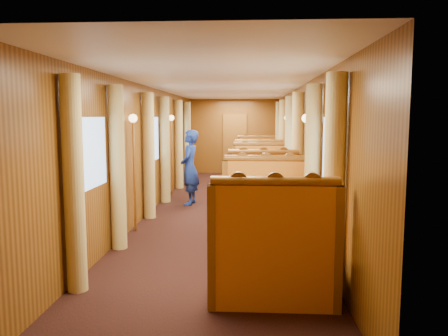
# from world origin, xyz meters

# --- Properties ---
(floor) EXTENTS (3.00, 12.00, 0.01)m
(floor) POSITION_xyz_m (0.00, 0.00, 0.00)
(floor) COLOR black
(floor) RESTS_ON ground
(ceiling) EXTENTS (3.00, 12.00, 0.01)m
(ceiling) POSITION_xyz_m (0.00, 0.00, 2.50)
(ceiling) COLOR silver
(ceiling) RESTS_ON wall_left
(wall_far) EXTENTS (3.00, 0.01, 2.50)m
(wall_far) POSITION_xyz_m (0.00, 6.00, 1.25)
(wall_far) COLOR brown
(wall_far) RESTS_ON floor
(wall_near) EXTENTS (3.00, 0.01, 2.50)m
(wall_near) POSITION_xyz_m (0.00, -6.00, 1.25)
(wall_near) COLOR brown
(wall_near) RESTS_ON floor
(wall_left) EXTENTS (0.01, 12.00, 2.50)m
(wall_left) POSITION_xyz_m (-1.50, 0.00, 1.25)
(wall_left) COLOR brown
(wall_left) RESTS_ON floor
(wall_right) EXTENTS (0.01, 12.00, 2.50)m
(wall_right) POSITION_xyz_m (1.50, 0.00, 1.25)
(wall_right) COLOR brown
(wall_right) RESTS_ON floor
(doorway_far) EXTENTS (0.80, 0.04, 2.00)m
(doorway_far) POSITION_xyz_m (0.00, 5.97, 1.00)
(doorway_far) COLOR brown
(doorway_far) RESTS_ON floor
(table_near) EXTENTS (1.05, 0.72, 0.75)m
(table_near) POSITION_xyz_m (0.75, -3.50, 0.38)
(table_near) COLOR white
(table_near) RESTS_ON floor
(banquette_near_fwd) EXTENTS (1.30, 0.55, 1.34)m
(banquette_near_fwd) POSITION_xyz_m (0.75, -4.51, 0.42)
(banquette_near_fwd) COLOR #B54A14
(banquette_near_fwd) RESTS_ON floor
(banquette_near_aft) EXTENTS (1.30, 0.55, 1.34)m
(banquette_near_aft) POSITION_xyz_m (0.75, -2.49, 0.42)
(banquette_near_aft) COLOR #B54A14
(banquette_near_aft) RESTS_ON floor
(table_mid) EXTENTS (1.05, 0.72, 0.75)m
(table_mid) POSITION_xyz_m (0.75, 0.00, 0.38)
(table_mid) COLOR white
(table_mid) RESTS_ON floor
(banquette_mid_fwd) EXTENTS (1.30, 0.55, 1.34)m
(banquette_mid_fwd) POSITION_xyz_m (0.75, -1.01, 0.42)
(banquette_mid_fwd) COLOR #B54A14
(banquette_mid_fwd) RESTS_ON floor
(banquette_mid_aft) EXTENTS (1.30, 0.55, 1.34)m
(banquette_mid_aft) POSITION_xyz_m (0.75, 1.01, 0.42)
(banquette_mid_aft) COLOR #B54A14
(banquette_mid_aft) RESTS_ON floor
(table_far) EXTENTS (1.05, 0.72, 0.75)m
(table_far) POSITION_xyz_m (0.75, 3.50, 0.38)
(table_far) COLOR white
(table_far) RESTS_ON floor
(banquette_far_fwd) EXTENTS (1.30, 0.55, 1.34)m
(banquette_far_fwd) POSITION_xyz_m (0.75, 2.49, 0.42)
(banquette_far_fwd) COLOR #B54A14
(banquette_far_fwd) RESTS_ON floor
(banquette_far_aft) EXTENTS (1.30, 0.55, 1.34)m
(banquette_far_aft) POSITION_xyz_m (0.75, 4.51, 0.42)
(banquette_far_aft) COLOR #B54A14
(banquette_far_aft) RESTS_ON floor
(tea_tray) EXTENTS (0.36, 0.29, 0.01)m
(tea_tray) POSITION_xyz_m (0.65, -3.59, 0.76)
(tea_tray) COLOR silver
(tea_tray) RESTS_ON table_near
(teapot_left) EXTENTS (0.21, 0.18, 0.14)m
(teapot_left) POSITION_xyz_m (0.56, -3.61, 0.82)
(teapot_left) COLOR silver
(teapot_left) RESTS_ON tea_tray
(teapot_right) EXTENTS (0.19, 0.16, 0.13)m
(teapot_right) POSITION_xyz_m (0.69, -3.62, 0.81)
(teapot_right) COLOR silver
(teapot_right) RESTS_ON tea_tray
(teapot_back) EXTENTS (0.19, 0.16, 0.14)m
(teapot_back) POSITION_xyz_m (0.64, -3.46, 0.82)
(teapot_back) COLOR silver
(teapot_back) RESTS_ON tea_tray
(fruit_plate) EXTENTS (0.22, 0.22, 0.05)m
(fruit_plate) POSITION_xyz_m (1.02, -3.60, 0.77)
(fruit_plate) COLOR white
(fruit_plate) RESTS_ON table_near
(cup_inboard) EXTENTS (0.08, 0.08, 0.26)m
(cup_inboard) POSITION_xyz_m (0.38, -3.39, 0.86)
(cup_inboard) COLOR white
(cup_inboard) RESTS_ON table_near
(cup_outboard) EXTENTS (0.08, 0.08, 0.26)m
(cup_outboard) POSITION_xyz_m (0.44, -3.26, 0.86)
(cup_outboard) COLOR white
(cup_outboard) RESTS_ON table_near
(rose_vase_mid) EXTENTS (0.06, 0.06, 0.36)m
(rose_vase_mid) POSITION_xyz_m (0.71, -0.03, 0.93)
(rose_vase_mid) COLOR silver
(rose_vase_mid) RESTS_ON table_mid
(rose_vase_far) EXTENTS (0.06, 0.06, 0.36)m
(rose_vase_far) POSITION_xyz_m (0.77, 3.50, 0.93)
(rose_vase_far) COLOR silver
(rose_vase_far) RESTS_ON table_far
(window_left_near) EXTENTS (0.01, 1.20, 0.90)m
(window_left_near) POSITION_xyz_m (-1.49, -3.50, 1.45)
(window_left_near) COLOR #89ADDB
(window_left_near) RESTS_ON wall_left
(curtain_left_near_a) EXTENTS (0.22, 0.22, 2.35)m
(curtain_left_near_a) POSITION_xyz_m (-1.38, -4.28, 1.18)
(curtain_left_near_a) COLOR #D9C06F
(curtain_left_near_a) RESTS_ON floor
(curtain_left_near_b) EXTENTS (0.22, 0.22, 2.35)m
(curtain_left_near_b) POSITION_xyz_m (-1.38, -2.72, 1.18)
(curtain_left_near_b) COLOR #D9C06F
(curtain_left_near_b) RESTS_ON floor
(window_right_near) EXTENTS (0.01, 1.20, 0.90)m
(window_right_near) POSITION_xyz_m (1.49, -3.50, 1.45)
(window_right_near) COLOR #89ADDB
(window_right_near) RESTS_ON wall_right
(curtain_right_near_a) EXTENTS (0.22, 0.22, 2.35)m
(curtain_right_near_a) POSITION_xyz_m (1.38, -4.28, 1.18)
(curtain_right_near_a) COLOR #D9C06F
(curtain_right_near_a) RESTS_ON floor
(curtain_right_near_b) EXTENTS (0.22, 0.22, 2.35)m
(curtain_right_near_b) POSITION_xyz_m (1.38, -2.72, 1.18)
(curtain_right_near_b) COLOR #D9C06F
(curtain_right_near_b) RESTS_ON floor
(window_left_mid) EXTENTS (0.01, 1.20, 0.90)m
(window_left_mid) POSITION_xyz_m (-1.49, 0.00, 1.45)
(window_left_mid) COLOR #89ADDB
(window_left_mid) RESTS_ON wall_left
(curtain_left_mid_a) EXTENTS (0.22, 0.22, 2.35)m
(curtain_left_mid_a) POSITION_xyz_m (-1.38, -0.78, 1.18)
(curtain_left_mid_a) COLOR #D9C06F
(curtain_left_mid_a) RESTS_ON floor
(curtain_left_mid_b) EXTENTS (0.22, 0.22, 2.35)m
(curtain_left_mid_b) POSITION_xyz_m (-1.38, 0.78, 1.18)
(curtain_left_mid_b) COLOR #D9C06F
(curtain_left_mid_b) RESTS_ON floor
(window_right_mid) EXTENTS (0.01, 1.20, 0.90)m
(window_right_mid) POSITION_xyz_m (1.49, 0.00, 1.45)
(window_right_mid) COLOR #89ADDB
(window_right_mid) RESTS_ON wall_right
(curtain_right_mid_a) EXTENTS (0.22, 0.22, 2.35)m
(curtain_right_mid_a) POSITION_xyz_m (1.38, -0.78, 1.18)
(curtain_right_mid_a) COLOR #D9C06F
(curtain_right_mid_a) RESTS_ON floor
(curtain_right_mid_b) EXTENTS (0.22, 0.22, 2.35)m
(curtain_right_mid_b) POSITION_xyz_m (1.38, 0.78, 1.18)
(curtain_right_mid_b) COLOR #D9C06F
(curtain_right_mid_b) RESTS_ON floor
(window_left_far) EXTENTS (0.01, 1.20, 0.90)m
(window_left_far) POSITION_xyz_m (-1.49, 3.50, 1.45)
(window_left_far) COLOR #89ADDB
(window_left_far) RESTS_ON wall_left
(curtain_left_far_a) EXTENTS (0.22, 0.22, 2.35)m
(curtain_left_far_a) POSITION_xyz_m (-1.38, 2.72, 1.18)
(curtain_left_far_a) COLOR #D9C06F
(curtain_left_far_a) RESTS_ON floor
(curtain_left_far_b) EXTENTS (0.22, 0.22, 2.35)m
(curtain_left_far_b) POSITION_xyz_m (-1.38, 4.28, 1.18)
(curtain_left_far_b) COLOR #D9C06F
(curtain_left_far_b) RESTS_ON floor
(window_right_far) EXTENTS (0.01, 1.20, 0.90)m
(window_right_far) POSITION_xyz_m (1.49, 3.50, 1.45)
(window_right_far) COLOR #89ADDB
(window_right_far) RESTS_ON wall_right
(curtain_right_far_a) EXTENTS (0.22, 0.22, 2.35)m
(curtain_right_far_a) POSITION_xyz_m (1.38, 2.72, 1.18)
(curtain_right_far_a) COLOR #D9C06F
(curtain_right_far_a) RESTS_ON floor
(curtain_right_far_b) EXTENTS (0.22, 0.22, 2.35)m
(curtain_right_far_b) POSITION_xyz_m (1.38, 4.28, 1.18)
(curtain_right_far_b) COLOR #D9C06F
(curtain_right_far_b) RESTS_ON floor
(sconce_left_fore) EXTENTS (0.14, 0.14, 1.95)m
(sconce_left_fore) POSITION_xyz_m (-1.40, -1.75, 1.38)
(sconce_left_fore) COLOR #BF8C3F
(sconce_left_fore) RESTS_ON floor
(sconce_right_fore) EXTENTS (0.14, 0.14, 1.95)m
(sconce_right_fore) POSITION_xyz_m (1.40, -1.75, 1.38)
(sconce_right_fore) COLOR #BF8C3F
(sconce_right_fore) RESTS_ON floor
(sconce_left_aft) EXTENTS (0.14, 0.14, 1.95)m
(sconce_left_aft) POSITION_xyz_m (-1.40, 1.75, 1.38)
(sconce_left_aft) COLOR #BF8C3F
(sconce_left_aft) RESTS_ON floor
(sconce_right_aft) EXTENTS (0.14, 0.14, 1.95)m
(sconce_right_aft) POSITION_xyz_m (1.40, 1.75, 1.38)
(sconce_right_aft) COLOR #BF8C3F
(sconce_right_aft) RESTS_ON floor
(steward) EXTENTS (0.42, 0.61, 1.63)m
(steward) POSITION_xyz_m (-0.79, 0.53, 0.81)
(steward) COLOR navy
(steward) RESTS_ON floor
(passenger) EXTENTS (0.40, 0.44, 0.76)m
(passenger) POSITION_xyz_m (0.75, 0.72, 0.74)
(passenger) COLOR beige
(passenger) RESTS_ON banquette_mid_aft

